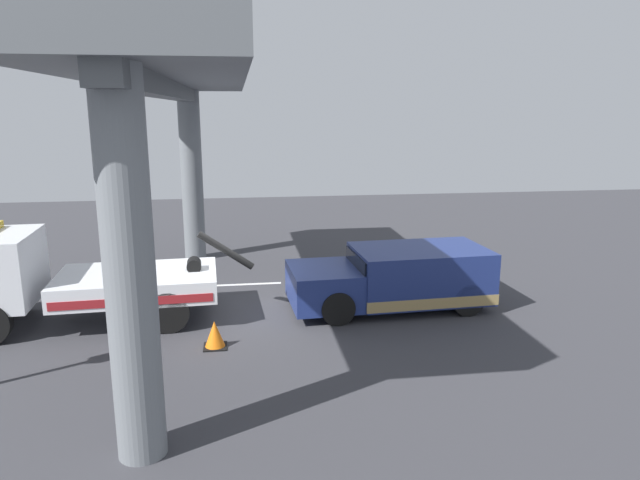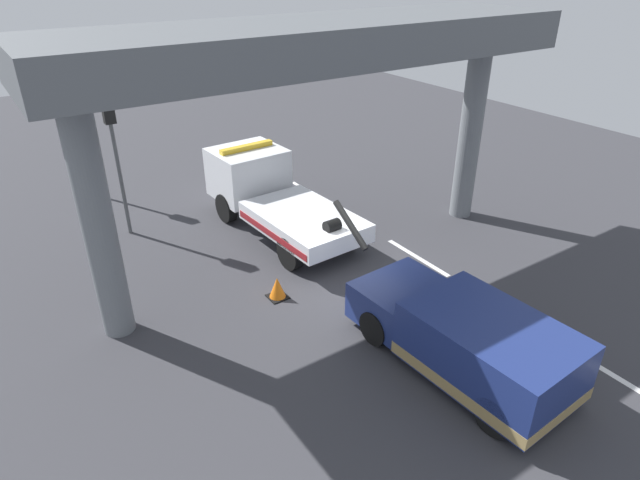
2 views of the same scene
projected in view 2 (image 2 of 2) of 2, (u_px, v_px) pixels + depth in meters
ground_plane at (349, 284)px, 15.19m from camera, size 60.00×40.00×0.10m
lane_stripe_west at (603, 369)px, 12.04m from camera, size 2.60×0.16×0.01m
lane_stripe_mid at (417, 257)px, 16.43m from camera, size 2.60×0.16×0.01m
lane_stripe_east at (310, 193)px, 20.82m from camera, size 2.60×0.16×0.01m
tow_truck_white at (270, 193)px, 17.78m from camera, size 7.30×2.68×2.46m
towed_van_green at (467, 340)px, 11.71m from camera, size 5.30×2.44×1.58m
overpass_structure at (321, 58)px, 13.47m from camera, size 3.60×13.87×6.75m
traffic_light_near at (112, 135)px, 16.32m from camera, size 0.39×0.32×4.57m
traffic_light_far at (86, 118)px, 19.02m from camera, size 0.39×0.32×4.16m
traffic_cone_orange at (277, 288)px, 14.41m from camera, size 0.51×0.51×0.61m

